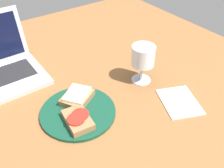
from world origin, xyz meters
TOP-DOWN VIEW (x-y plane):
  - wooden_table at (0.00, 0.00)cm, footprint 140.00×140.00cm
  - plate at (-11.67, -7.65)cm, footprint 23.73×23.73cm
  - sandwich_with_cheese at (-9.28, -3.28)cm, footprint 12.69×11.88cm
  - sandwich_with_tomato at (-14.05, -12.06)cm, footprint 7.88×11.08cm
  - wine_glass at (15.75, -6.22)cm, footprint 8.20×8.20cm
  - napkin at (18.30, -22.83)cm, footprint 16.24×17.92cm

SIDE VIEW (x-z plane):
  - wooden_table at x=0.00cm, z-range 0.00..3.00cm
  - napkin at x=18.30cm, z-range 3.00..3.40cm
  - plate at x=-11.67cm, z-range 3.00..4.08cm
  - sandwich_with_tomato at x=-14.05cm, z-range 4.00..6.75cm
  - sandwich_with_cheese at x=-9.28cm, z-range 3.98..7.14cm
  - wine_glass at x=15.75cm, z-range 6.05..20.28cm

